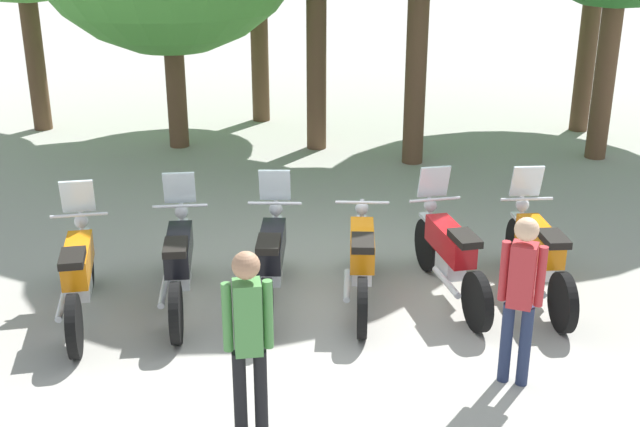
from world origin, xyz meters
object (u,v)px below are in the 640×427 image
motorcycle_0 (79,273)px  motorcycle_3 (362,259)px  person_0 (248,333)px  person_1 (521,290)px  motorcycle_1 (179,262)px  motorcycle_4 (449,254)px  motorcycle_2 (272,259)px  motorcycle_5 (538,254)px

motorcycle_0 → motorcycle_3: (2.98, 0.63, -0.01)m
person_0 → person_1: (2.28, 1.03, -0.03)m
motorcycle_1 → motorcycle_4: 3.00m
motorcycle_2 → person_1: size_ratio=1.34×
motorcycle_0 → motorcycle_3: bearing=-93.7°
motorcycle_1 → motorcycle_3: (1.99, 0.27, -0.01)m
motorcycle_0 → person_1: 4.56m
motorcycle_3 → motorcycle_5: size_ratio=1.01×
motorcycle_5 → person_1: 1.97m
person_1 → motorcycle_3: bearing=60.1°
motorcycle_4 → motorcycle_0: bearing=85.1°
motorcycle_2 → motorcycle_3: 1.00m
motorcycle_1 → motorcycle_4: same height
motorcycle_0 → motorcycle_4: same height
person_0 → person_1: person_0 is taller
motorcycle_5 → person_0: person_0 is taller
motorcycle_0 → motorcycle_3: motorcycle_0 is taller
motorcycle_1 → person_1: (3.45, -1.29, 0.44)m
motorcycle_0 → motorcycle_1: (0.99, 0.37, 0.00)m
motorcycle_0 → motorcycle_2: bearing=-90.6°
motorcycle_2 → motorcycle_3: size_ratio=1.00×
motorcycle_5 → person_1: bearing=155.6°
motorcycle_0 → motorcycle_1: 1.06m
motorcycle_5 → person_0: (-2.80, -2.89, 0.47)m
motorcycle_5 → person_1: person_1 is taller
motorcycle_0 → motorcycle_1: size_ratio=0.98×
motorcycle_0 → motorcycle_4: (3.96, 0.84, 0.00)m
motorcycle_1 → person_1: size_ratio=1.32×
motorcycle_4 → person_0: person_0 is taller
person_1 → motorcycle_5: bearing=1.5°
motorcycle_5 → person_0: size_ratio=1.29×
motorcycle_2 → person_0: person_0 is taller
motorcycle_5 → motorcycle_3: bearing=89.5°
motorcycle_4 → person_1: 1.88m
motorcycle_2 → person_0: 2.55m
motorcycle_4 → motorcycle_1: bearing=82.1°
motorcycle_1 → motorcycle_2: 1.01m
motorcycle_3 → person_0: bearing=160.2°
person_0 → motorcycle_3: bearing=-30.9°
motorcycle_0 → motorcycle_2: (1.99, 0.54, 0.00)m
motorcycle_5 → person_1: (-0.51, -1.85, 0.44)m
motorcycle_1 → motorcycle_3: motorcycle_1 is taller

